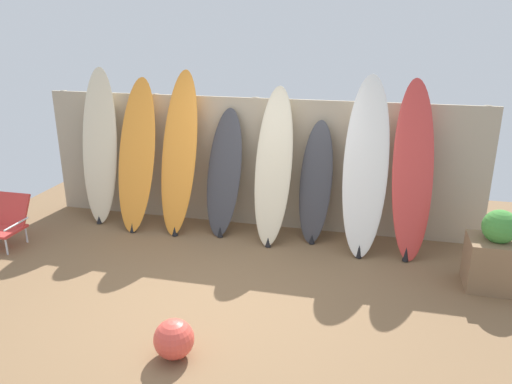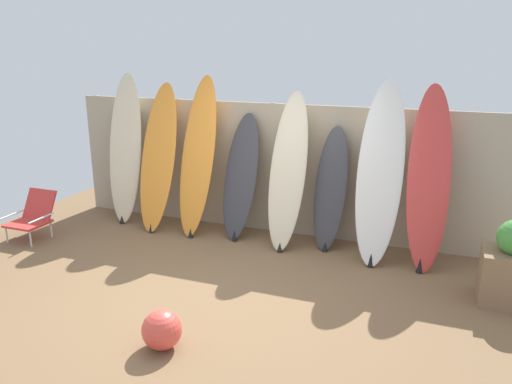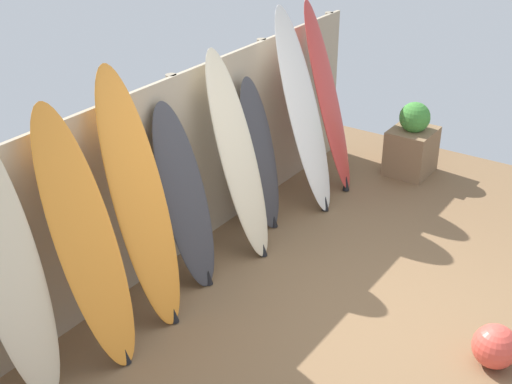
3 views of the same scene
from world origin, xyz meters
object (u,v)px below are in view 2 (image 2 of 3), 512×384
(planter_box, at_px, (511,268))
(surfboard_charcoal_5, at_px, (330,190))
(beach_ball, at_px, (162,330))
(surfboard_red_7, at_px, (429,179))
(surfboard_charcoal_3, at_px, (241,178))
(surfboard_white_6, at_px, (380,174))
(surfboard_cream_0, at_px, (125,149))
(surfboard_cream_4, at_px, (288,172))
(beach_chair, at_px, (33,215))
(surfboard_orange_1, at_px, (158,158))
(surfboard_orange_2, at_px, (198,157))

(planter_box, bearing_deg, surfboard_charcoal_5, 158.38)
(beach_ball, bearing_deg, surfboard_red_7, 52.47)
(surfboard_charcoal_3, bearing_deg, beach_ball, -82.20)
(surfboard_white_6, bearing_deg, planter_box, -25.16)
(surfboard_cream_0, relative_size, surfboard_charcoal_3, 1.29)
(surfboard_cream_0, relative_size, surfboard_cream_4, 1.09)
(surfboard_cream_4, relative_size, beach_chair, 3.18)
(beach_ball, bearing_deg, surfboard_cream_0, 128.63)
(beach_chair, bearing_deg, surfboard_charcoal_5, 4.23)
(surfboard_cream_0, height_order, surfboard_cream_4, surfboard_cream_0)
(surfboard_white_6, bearing_deg, beach_chair, -168.02)
(surfboard_orange_1, height_order, beach_chair, surfboard_orange_1)
(surfboard_charcoal_3, bearing_deg, surfboard_orange_2, -175.18)
(beach_chair, distance_m, beach_ball, 3.44)
(surfboard_white_6, distance_m, surfboard_red_7, 0.56)
(surfboard_charcoal_3, distance_m, beach_chair, 2.88)
(surfboard_cream_0, xyz_separation_m, surfboard_orange_2, (1.22, -0.08, -0.00))
(surfboard_charcoal_3, height_order, planter_box, surfboard_charcoal_3)
(beach_ball, bearing_deg, surfboard_cream_4, 83.17)
(surfboard_orange_2, height_order, surfboard_white_6, surfboard_white_6)
(surfboard_orange_2, xyz_separation_m, beach_ball, (0.98, -2.68, -0.90))
(surfboard_cream_4, relative_size, planter_box, 2.23)
(surfboard_cream_4, relative_size, surfboard_red_7, 0.93)
(surfboard_cream_4, height_order, surfboard_white_6, surfboard_white_6)
(surfboard_orange_1, xyz_separation_m, surfboard_red_7, (3.62, -0.03, 0.04))
(beach_chair, distance_m, planter_box, 5.91)
(surfboard_orange_1, bearing_deg, surfboard_red_7, -0.46)
(surfboard_white_6, relative_size, planter_box, 2.43)
(surfboard_orange_2, bearing_deg, beach_chair, -153.30)
(surfboard_orange_2, relative_size, surfboard_red_7, 1.01)
(surfboard_orange_2, height_order, beach_chair, surfboard_orange_2)
(surfboard_charcoal_5, xyz_separation_m, surfboard_red_7, (1.17, -0.12, 0.28))
(planter_box, bearing_deg, beach_chair, -177.34)
(beach_chair, bearing_deg, surfboard_orange_1, 23.79)
(surfboard_orange_1, bearing_deg, surfboard_charcoal_5, 2.19)
(surfboard_cream_0, bearing_deg, beach_ball, -51.37)
(surfboard_red_7, distance_m, planter_box, 1.30)
(surfboard_cream_4, bearing_deg, surfboard_charcoal_3, 172.66)
(beach_ball, bearing_deg, planter_box, 33.81)
(planter_box, bearing_deg, surfboard_white_6, 154.84)
(surfboard_red_7, distance_m, beach_chair, 5.17)
(surfboard_white_6, bearing_deg, surfboard_charcoal_3, 176.35)
(surfboard_charcoal_5, bearing_deg, surfboard_white_6, -12.70)
(planter_box, bearing_deg, surfboard_charcoal_3, 166.43)
(surfboard_orange_1, distance_m, surfboard_red_7, 3.62)
(surfboard_charcoal_3, height_order, surfboard_cream_4, surfboard_cream_4)
(surfboard_cream_4, xyz_separation_m, beach_chair, (-3.32, -0.98, -0.67))
(surfboard_charcoal_3, xyz_separation_m, surfboard_white_6, (1.84, -0.12, 0.25))
(surfboard_charcoal_5, xyz_separation_m, beach_chair, (-3.85, -1.09, -0.45))
(surfboard_cream_0, height_order, surfboard_charcoal_5, surfboard_cream_0)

